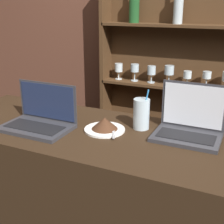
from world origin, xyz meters
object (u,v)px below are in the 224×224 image
at_px(laptop_far, 189,125).
at_px(water_glass, 141,114).
at_px(cake_plate, 105,125).
at_px(laptop_near, 40,118).

xyz_separation_m(laptop_far, water_glass, (-0.24, -0.00, 0.02)).
height_order(laptop_far, cake_plate, laptop_far).
bearing_deg(cake_plate, laptop_far, 15.48).
relative_size(laptop_near, laptop_far, 1.13).
height_order(laptop_near, laptop_far, laptop_far).
relative_size(laptop_near, cake_plate, 1.71).
bearing_deg(laptop_near, cake_plate, 16.93).
xyz_separation_m(laptop_near, laptop_far, (0.70, 0.20, 0.01)).
xyz_separation_m(cake_plate, water_glass, (0.15, 0.10, 0.05)).
bearing_deg(laptop_near, water_glass, 23.28).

